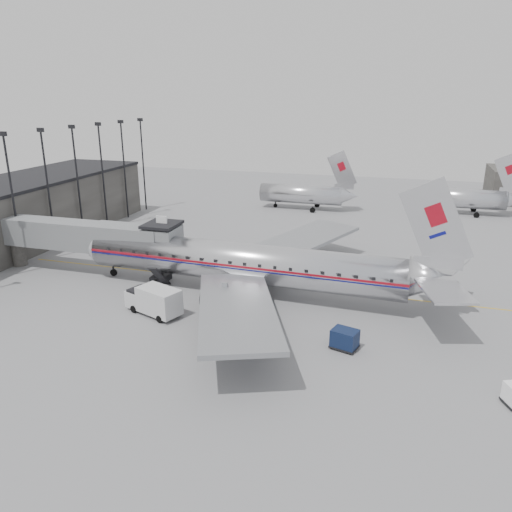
{
  "coord_description": "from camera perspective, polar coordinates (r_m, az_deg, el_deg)",
  "views": [
    {
      "loc": [
        14.77,
        -41.43,
        19.35
      ],
      "look_at": [
        0.81,
        5.45,
        3.2
      ],
      "focal_mm": 35.0,
      "sensor_mm": 36.0,
      "label": 1
    }
  ],
  "objects": [
    {
      "name": "floodlight_masts",
      "position": [
        69.78,
        -21.19,
        8.0
      ],
      "size": [
        0.9,
        42.25,
        15.25
      ],
      "color": "black",
      "rests_on": "ground"
    },
    {
      "name": "distant_aircraft_near",
      "position": [
        86.66,
        5.3,
        7.14
      ],
      "size": [
        16.39,
        3.2,
        10.26
      ],
      "color": "silver",
      "rests_on": "ground"
    },
    {
      "name": "airliner",
      "position": [
        49.26,
        -0.83,
        -0.85
      ],
      "size": [
        40.45,
        37.45,
        12.79
      ],
      "rotation": [
        0.0,
        0.0,
        -0.04
      ],
      "color": "silver",
      "rests_on": "ground"
    },
    {
      "name": "apron_line",
      "position": [
        52.56,
        2.47,
        -3.34
      ],
      "size": [
        60.0,
        0.15,
        0.01
      ],
      "primitive_type": "cube",
      "rotation": [
        0.0,
        0.0,
        1.57
      ],
      "color": "gold",
      "rests_on": "ground"
    },
    {
      "name": "jet_bridge",
      "position": [
        57.02,
        -17.62,
        1.97
      ],
      "size": [
        21.0,
        6.2,
        7.1
      ],
      "color": "slate",
      "rests_on": "ground"
    },
    {
      "name": "baggage_cart_navy",
      "position": [
        40.36,
        10.1,
        -9.3
      ],
      "size": [
        2.43,
        2.1,
        1.62
      ],
      "rotation": [
        0.0,
        0.0,
        -0.29
      ],
      "color": "#0E1938",
      "rests_on": "ground"
    },
    {
      "name": "service_van",
      "position": [
        46.39,
        -11.62,
        -4.92
      ],
      "size": [
        5.97,
        3.97,
        2.62
      ],
      "rotation": [
        0.0,
        0.0,
        -0.36
      ],
      "color": "silver",
      "rests_on": "ground"
    },
    {
      "name": "ramp_worker",
      "position": [
        50.97,
        -3.87,
        -3.02
      ],
      "size": [
        0.76,
        0.74,
        1.76
      ],
      "primitive_type": "imported",
      "rotation": [
        0.0,
        0.0,
        0.7
      ],
      "color": "gold",
      "rests_on": "ground"
    },
    {
      "name": "distant_aircraft_mid",
      "position": [
        89.49,
        22.47,
        6.19
      ],
      "size": [
        16.39,
        3.2,
        10.26
      ],
      "color": "silver",
      "rests_on": "ground"
    },
    {
      "name": "ground",
      "position": [
        48.05,
        -2.79,
        -5.5
      ],
      "size": [
        160.0,
        160.0,
        0.0
      ],
      "primitive_type": "plane",
      "color": "slate",
      "rests_on": "ground"
    },
    {
      "name": "terminal",
      "position": [
        72.52,
        -26.31,
        4.15
      ],
      "size": [
        12.0,
        46.0,
        8.0
      ],
      "primitive_type": "cube",
      "color": "#34322F",
      "rests_on": "ground"
    }
  ]
}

